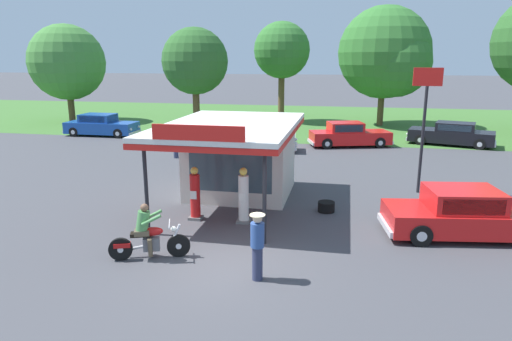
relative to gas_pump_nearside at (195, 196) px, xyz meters
The scene contains 19 objects.
ground_plane 3.88m from the gas_pump_nearside, 58.78° to the right, with size 300.00×300.00×0.00m, color #424247.
grass_verge_strip 26.85m from the gas_pump_nearside, 85.80° to the left, with size 120.00×24.00×0.01m, color #3D6B2D.
service_station_kiosk 3.15m from the gas_pump_nearside, 73.76° to the left, with size 4.57×7.33×3.54m.
gas_pump_nearside is the anchor object (origin of this frame).
gas_pump_offside 1.68m from the gas_pump_nearside, ahead, with size 0.44×0.44×1.89m.
motorcycle_with_rider 3.27m from the gas_pump_nearside, 94.29° to the right, with size 2.09×0.95×1.58m.
featured_classic_sedan 8.68m from the gas_pump_nearside, ahead, with size 5.35×2.60×1.50m.
parked_car_back_row_right 19.49m from the gas_pump_nearside, 128.76° to the left, with size 5.19×1.99×1.53m.
parked_car_back_row_far_left 11.94m from the gas_pump_nearside, 93.46° to the left, with size 5.74×2.47×1.48m.
parked_car_back_row_centre_left 15.42m from the gas_pump_nearside, 70.70° to the left, with size 5.31×3.10×1.51m.
parked_car_back_row_centre_right 19.86m from the gas_pump_nearside, 54.74° to the left, with size 5.46×3.16×1.45m.
bystander_chatting_near_pumps 4.83m from the gas_pump_nearside, 52.93° to the right, with size 0.38×0.38×1.73m.
bystander_strolling_foreground 10.07m from the gas_pump_nearside, 114.94° to the left, with size 0.37×0.37×1.71m.
tree_oak_centre 28.58m from the gas_pump_nearside, 131.19° to the left, with size 6.34×6.34×8.20m.
tree_oak_left 25.42m from the gas_pump_nearside, 91.60° to the left, with size 4.70×4.70×8.38m.
tree_oak_distant_spare 20.54m from the gas_pump_nearside, 108.52° to the left, with size 4.93×4.93×7.63m.
tree_oak_far_right 25.81m from the gas_pump_nearside, 71.98° to the left, with size 7.26×7.26×9.43m.
roadside_pole_sign 9.62m from the gas_pump_nearside, 31.44° to the left, with size 1.10×0.12×5.00m.
spare_tire_stack 4.69m from the gas_pump_nearside, 21.00° to the left, with size 0.60×0.60×0.36m.
Camera 1 is at (2.94, -10.65, 5.33)m, focal length 31.66 mm.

